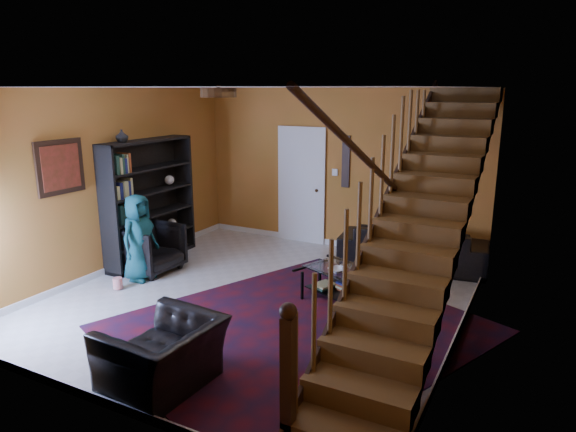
% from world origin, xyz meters
% --- Properties ---
extents(floor, '(5.50, 5.50, 0.00)m').
position_xyz_m(floor, '(0.00, 0.00, 0.00)').
color(floor, beige).
rests_on(floor, ground).
extents(room, '(5.50, 5.50, 5.50)m').
position_xyz_m(room, '(-1.33, 1.33, 0.05)').
color(room, '#BF682A').
rests_on(room, ground).
extents(staircase, '(0.95, 5.02, 3.18)m').
position_xyz_m(staircase, '(2.12, -0.00, 1.40)').
color(staircase, brown).
rests_on(staircase, floor).
extents(bookshelf, '(0.35, 1.80, 2.00)m').
position_xyz_m(bookshelf, '(-2.40, 0.60, 0.96)').
color(bookshelf, black).
rests_on(bookshelf, floor).
extents(door, '(0.82, 0.05, 2.05)m').
position_xyz_m(door, '(-0.70, 2.73, 1.02)').
color(door, silver).
rests_on(door, floor).
extents(framed_picture, '(0.04, 0.74, 0.74)m').
position_xyz_m(framed_picture, '(-2.57, -0.90, 1.75)').
color(framed_picture, maroon).
rests_on(framed_picture, room).
extents(wall_hanging, '(0.14, 0.03, 0.90)m').
position_xyz_m(wall_hanging, '(0.15, 2.73, 1.55)').
color(wall_hanging, black).
rests_on(wall_hanging, room).
extents(ceiling_fixture, '(0.40, 0.40, 0.10)m').
position_xyz_m(ceiling_fixture, '(0.00, -0.80, 2.74)').
color(ceiling_fixture, '#3F2814').
rests_on(ceiling_fixture, room).
extents(rug, '(4.71, 4.97, 0.02)m').
position_xyz_m(rug, '(0.87, -0.58, 0.01)').
color(rug, '#4C0D16').
rests_on(rug, floor).
extents(sofa, '(2.38, 1.18, 0.67)m').
position_xyz_m(sofa, '(1.50, 2.30, 0.33)').
color(sofa, black).
rests_on(sofa, floor).
extents(armchair_left, '(0.87, 0.85, 0.75)m').
position_xyz_m(armchair_left, '(-2.05, 0.17, 0.38)').
color(armchair_left, black).
rests_on(armchair_left, floor).
extents(armchair_right, '(0.95, 1.07, 0.67)m').
position_xyz_m(armchair_right, '(0.29, -2.25, 0.33)').
color(armchair_right, black).
rests_on(armchair_right, floor).
extents(person_adult_a, '(0.46, 0.31, 1.24)m').
position_xyz_m(person_adult_a, '(1.21, 2.35, 0.17)').
color(person_adult_a, black).
rests_on(person_adult_a, sofa).
extents(person_adult_b, '(0.60, 0.48, 1.20)m').
position_xyz_m(person_adult_b, '(1.50, 2.35, 0.15)').
color(person_adult_b, black).
rests_on(person_adult_b, sofa).
extents(person_child, '(0.42, 0.64, 1.30)m').
position_xyz_m(person_child, '(-1.95, -0.17, 0.65)').
color(person_child, '#164F56').
rests_on(person_child, armchair_left).
extents(coffee_table, '(1.26, 1.02, 0.42)m').
position_xyz_m(coffee_table, '(1.06, 0.52, 0.24)').
color(coffee_table, black).
rests_on(coffee_table, floor).
extents(cup_a, '(0.13, 0.13, 0.10)m').
position_xyz_m(cup_a, '(1.33, 0.62, 0.47)').
color(cup_a, '#999999').
rests_on(cup_a, coffee_table).
extents(cup_b, '(0.13, 0.13, 0.10)m').
position_xyz_m(cup_b, '(1.04, 0.47, 0.47)').
color(cup_b, '#999999').
rests_on(cup_b, coffee_table).
extents(bowl, '(0.29, 0.29, 0.05)m').
position_xyz_m(bowl, '(0.96, 0.41, 0.45)').
color(bowl, '#999999').
rests_on(bowl, coffee_table).
extents(vase, '(0.18, 0.18, 0.19)m').
position_xyz_m(vase, '(-2.41, 0.10, 2.10)').
color(vase, '#999999').
rests_on(vase, bookshelf).
extents(popcorn_bucket, '(0.17, 0.17, 0.15)m').
position_xyz_m(popcorn_bucket, '(-1.96, -0.64, 0.10)').
color(popcorn_bucket, red).
rests_on(popcorn_bucket, rug).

